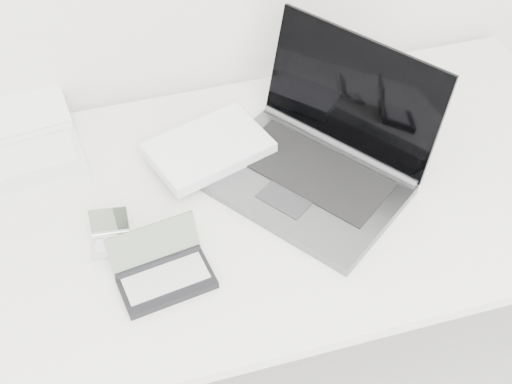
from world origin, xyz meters
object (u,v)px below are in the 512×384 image
object	(u,v)px
desk	(264,208)
netbook_open_white	(24,148)
laptop_large	(292,155)
palmtop_charcoal	(163,272)

from	to	relation	value
desk	netbook_open_white	size ratio (longest dim) A/B	4.51
netbook_open_white	laptop_large	bearing A→B (deg)	-27.30
palmtop_charcoal	netbook_open_white	bearing A→B (deg)	110.24
laptop_large	palmtop_charcoal	size ratio (longest dim) A/B	3.16
desk	palmtop_charcoal	xyz separation A→B (m)	(-0.26, -0.16, 0.07)
desk	netbook_open_white	xyz separation A→B (m)	(-0.51, 0.28, 0.06)
laptop_large	palmtop_charcoal	xyz separation A→B (m)	(-0.34, -0.22, -0.03)
netbook_open_white	palmtop_charcoal	xyz separation A→B (m)	(0.25, -0.45, 0.00)
netbook_open_white	palmtop_charcoal	bearing A→B (deg)	-67.37
laptop_large	palmtop_charcoal	distance (m)	0.41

